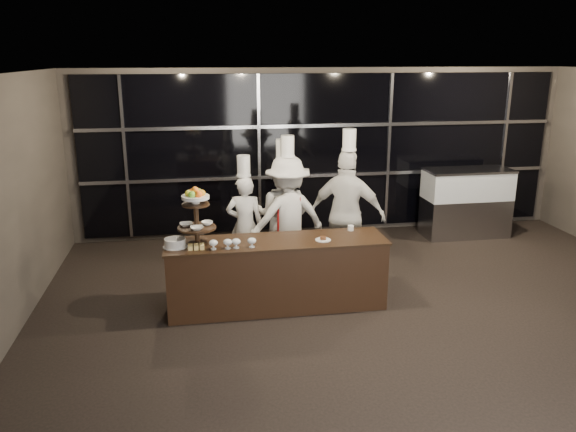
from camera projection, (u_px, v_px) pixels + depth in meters
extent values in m
plane|color=black|center=(429.00, 371.00, 5.90)|extent=(10.00, 10.00, 0.00)
plane|color=black|center=(452.00, 79.00, 5.07)|extent=(10.00, 10.00, 0.00)
plane|color=#473F38|center=(324.00, 152.00, 10.23)|extent=(9.00, 0.00, 9.00)
cube|color=black|center=(325.00, 153.00, 10.17)|extent=(8.60, 0.04, 2.80)
cube|color=#A5A5AA|center=(325.00, 175.00, 10.23)|extent=(8.60, 0.06, 0.06)
cube|color=#A5A5AA|center=(326.00, 125.00, 9.98)|extent=(8.60, 0.06, 0.06)
cube|color=#A5A5AA|center=(126.00, 159.00, 9.59)|extent=(0.05, 0.05, 2.80)
cube|color=#A5A5AA|center=(259.00, 155.00, 9.95)|extent=(0.05, 0.05, 2.80)
cube|color=#A5A5AA|center=(389.00, 151.00, 10.33)|extent=(0.05, 0.05, 2.80)
cube|color=#A5A5AA|center=(504.00, 148.00, 10.70)|extent=(0.05, 0.05, 2.80)
cube|color=black|center=(277.00, 274.00, 7.32)|extent=(2.80, 0.70, 0.90)
cube|color=black|center=(276.00, 241.00, 7.19)|extent=(2.84, 0.74, 0.03)
cylinder|color=black|center=(198.00, 243.00, 7.02)|extent=(0.24, 0.24, 0.03)
cylinder|color=black|center=(196.00, 218.00, 6.93)|extent=(0.06, 0.06, 0.70)
cylinder|color=black|center=(197.00, 228.00, 6.97)|extent=(0.48, 0.48, 0.02)
cylinder|color=black|center=(196.00, 204.00, 6.88)|extent=(0.34, 0.34, 0.02)
cylinder|color=white|center=(196.00, 201.00, 6.87)|extent=(0.10, 0.10, 0.06)
cylinder|color=white|center=(195.00, 197.00, 6.86)|extent=(0.34, 0.34, 0.04)
sphere|color=orange|center=(202.00, 193.00, 6.86)|extent=(0.09, 0.09, 0.09)
sphere|color=#83AA2B|center=(198.00, 192.00, 6.92)|extent=(0.09, 0.09, 0.09)
sphere|color=#DF5112|center=(192.00, 192.00, 6.90)|extent=(0.09, 0.09, 0.09)
sphere|color=yellow|center=(189.00, 194.00, 6.83)|extent=(0.09, 0.09, 0.09)
sphere|color=#6EB82F|center=(192.00, 195.00, 6.77)|extent=(0.09, 0.09, 0.09)
sphere|color=orange|center=(199.00, 195.00, 6.79)|extent=(0.09, 0.09, 0.09)
sphere|color=orange|center=(195.00, 190.00, 6.83)|extent=(0.09, 0.09, 0.09)
imported|color=white|center=(186.00, 224.00, 6.99)|extent=(0.16, 0.16, 0.04)
imported|color=white|center=(207.00, 223.00, 7.03)|extent=(0.15, 0.15, 0.05)
imported|color=white|center=(197.00, 228.00, 6.84)|extent=(0.16, 0.16, 0.04)
cylinder|color=silver|center=(213.00, 249.00, 6.85)|extent=(0.07, 0.07, 0.01)
cylinder|color=silver|center=(213.00, 247.00, 6.84)|extent=(0.02, 0.02, 0.05)
ellipsoid|color=silver|center=(213.00, 243.00, 6.82)|extent=(0.11, 0.11, 0.08)
ellipsoid|color=#08B239|center=(213.00, 242.00, 6.82)|extent=(0.08, 0.08, 0.05)
cylinder|color=silver|center=(228.00, 248.00, 6.87)|extent=(0.07, 0.07, 0.01)
cylinder|color=silver|center=(228.00, 246.00, 6.87)|extent=(0.02, 0.02, 0.05)
ellipsoid|color=silver|center=(228.00, 242.00, 6.85)|extent=(0.11, 0.11, 0.08)
ellipsoid|color=red|center=(228.00, 242.00, 6.85)|extent=(0.08, 0.08, 0.05)
cylinder|color=silver|center=(236.00, 248.00, 6.89)|extent=(0.07, 0.07, 0.01)
cylinder|color=silver|center=(236.00, 245.00, 6.88)|extent=(0.02, 0.02, 0.05)
ellipsoid|color=silver|center=(236.00, 242.00, 6.87)|extent=(0.11, 0.11, 0.08)
ellipsoid|color=beige|center=(236.00, 241.00, 6.87)|extent=(0.08, 0.08, 0.05)
cylinder|color=silver|center=(252.00, 247.00, 6.92)|extent=(0.07, 0.07, 0.01)
cylinder|color=silver|center=(252.00, 244.00, 6.91)|extent=(0.02, 0.02, 0.05)
ellipsoid|color=silver|center=(252.00, 241.00, 6.90)|extent=(0.11, 0.11, 0.08)
ellipsoid|color=#481F16|center=(252.00, 240.00, 6.90)|extent=(0.08, 0.08, 0.05)
cylinder|color=white|center=(175.00, 247.00, 6.93)|extent=(0.30, 0.30, 0.01)
cylinder|color=silver|center=(175.00, 242.00, 6.92)|extent=(0.26, 0.26, 0.10)
cube|color=#F6D578|center=(190.00, 248.00, 6.82)|extent=(0.05, 0.06, 0.05)
cube|color=#F6D578|center=(196.00, 248.00, 6.83)|extent=(0.05, 0.06, 0.05)
cube|color=#F6D578|center=(202.00, 247.00, 6.84)|extent=(0.05, 0.06, 0.05)
cube|color=#F6D578|center=(190.00, 246.00, 6.88)|extent=(0.05, 0.06, 0.05)
cube|color=#F6D578|center=(196.00, 246.00, 6.89)|extent=(0.05, 0.06, 0.05)
cube|color=#F6D578|center=(202.00, 246.00, 6.90)|extent=(0.05, 0.06, 0.05)
cylinder|color=white|center=(323.00, 240.00, 7.18)|extent=(0.20, 0.20, 0.01)
cylinder|color=#4C2814|center=(323.00, 238.00, 7.18)|extent=(0.08, 0.08, 0.04)
cylinder|color=white|center=(351.00, 228.00, 7.58)|extent=(0.08, 0.08, 0.07)
cube|color=#A5A5AA|center=(465.00, 217.00, 10.28)|extent=(1.53, 0.65, 0.70)
cube|color=silver|center=(467.00, 185.00, 10.11)|extent=(1.53, 0.65, 0.50)
cube|color=#FFC67F|center=(467.00, 185.00, 10.11)|extent=(1.42, 0.54, 0.40)
cube|color=#A5A5AA|center=(469.00, 170.00, 10.04)|extent=(1.55, 0.68, 0.04)
imported|color=white|center=(245.00, 226.00, 8.37)|extent=(0.60, 0.44, 1.51)
cylinder|color=white|center=(244.00, 166.00, 8.12)|extent=(0.19, 0.19, 0.30)
cylinder|color=white|center=(244.00, 176.00, 8.16)|extent=(0.21, 0.21, 0.03)
imported|color=silver|center=(283.00, 216.00, 8.47)|extent=(1.05, 0.97, 1.73)
cylinder|color=white|center=(282.00, 149.00, 8.19)|extent=(0.19, 0.19, 0.30)
cylinder|color=white|center=(282.00, 159.00, 8.23)|extent=(0.21, 0.21, 0.03)
imported|color=silver|center=(288.00, 217.00, 8.25)|extent=(1.29, 0.91, 1.81)
cylinder|color=white|center=(288.00, 146.00, 7.96)|extent=(0.19, 0.19, 0.30)
cylinder|color=white|center=(288.00, 156.00, 8.00)|extent=(0.21, 0.21, 0.03)
cube|color=#930B0B|center=(289.00, 220.00, 8.14)|extent=(0.34, 0.03, 0.68)
imported|color=white|center=(347.00, 215.00, 8.20)|extent=(1.21, 0.94, 1.91)
cylinder|color=white|center=(349.00, 139.00, 7.90)|extent=(0.19, 0.19, 0.30)
cylinder|color=white|center=(349.00, 150.00, 7.94)|extent=(0.21, 0.21, 0.03)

